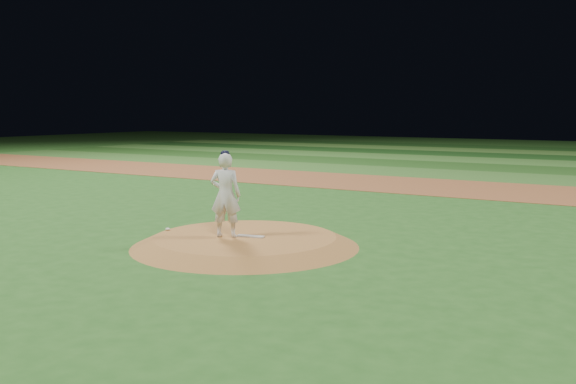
{
  "coord_description": "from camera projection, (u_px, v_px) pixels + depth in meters",
  "views": [
    {
      "loc": [
        8.77,
        -12.5,
        3.29
      ],
      "look_at": [
        0.0,
        2.0,
        1.1
      ],
      "focal_mm": 40.0,
      "sensor_mm": 36.0,
      "label": 1
    }
  ],
  "objects": [
    {
      "name": "ground",
      "position": [
        245.0,
        246.0,
        15.53
      ],
      "size": [
        120.0,
        120.0,
        0.0
      ],
      "primitive_type": "plane",
      "color": "#24581C",
      "rests_on": "ground"
    },
    {
      "name": "outfield_stripe_1",
      "position": [
        493.0,
        168.0,
        36.32
      ],
      "size": [
        70.0,
        5.0,
        0.02
      ],
      "primitive_type": "cube",
      "color": "#204C18",
      "rests_on": "ground"
    },
    {
      "name": "outfield_stripe_5",
      "position": [
        552.0,
        149.0,
        53.29
      ],
      "size": [
        70.0,
        5.0,
        0.02
      ],
      "primitive_type": "cube",
      "color": "#1B4817",
      "rests_on": "ground"
    },
    {
      "name": "outfield_stripe_4",
      "position": [
        541.0,
        152.0,
        49.05
      ],
      "size": [
        70.0,
        5.0,
        0.02
      ],
      "primitive_type": "cube",
      "color": "#447D2D",
      "rests_on": "ground"
    },
    {
      "name": "pitcher_on_mound",
      "position": [
        226.0,
        195.0,
        15.27
      ],
      "size": [
        0.86,
        0.72,
        2.08
      ],
      "color": "white",
      "rests_on": "pitchers_mound"
    },
    {
      "name": "outfield_stripe_0",
      "position": [
        469.0,
        175.0,
        32.07
      ],
      "size": [
        70.0,
        5.0,
        0.02
      ],
      "primitive_type": "cube",
      "color": "#346725",
      "rests_on": "ground"
    },
    {
      "name": "outfield_stripe_3",
      "position": [
        528.0,
        157.0,
        44.8
      ],
      "size": [
        70.0,
        5.0,
        0.02
      ],
      "primitive_type": "cube",
      "color": "#184315",
      "rests_on": "ground"
    },
    {
      "name": "rosin_bag",
      "position": [
        168.0,
        229.0,
        16.2
      ],
      "size": [
        0.12,
        0.12,
        0.07
      ],
      "primitive_type": "ellipsoid",
      "color": "white",
      "rests_on": "pitchers_mound"
    },
    {
      "name": "pitchers_mound",
      "position": [
        245.0,
        241.0,
        15.51
      ],
      "size": [
        5.5,
        5.5,
        0.25
      ],
      "primitive_type": "cone",
      "color": "#A36A32",
      "rests_on": "ground"
    },
    {
      "name": "pitching_rubber",
      "position": [
        251.0,
        236.0,
        15.37
      ],
      "size": [
        0.69,
        0.3,
        0.03
      ],
      "primitive_type": "cube",
      "rotation": [
        0.0,
        0.0,
        0.21
      ],
      "color": "silver",
      "rests_on": "pitchers_mound"
    },
    {
      "name": "infield_dirt_band",
      "position": [
        433.0,
        187.0,
        27.41
      ],
      "size": [
        70.0,
        6.0,
        0.02
      ],
      "primitive_type": "cube",
      "color": "brown",
      "rests_on": "ground"
    },
    {
      "name": "outfield_stripe_2",
      "position": [
        513.0,
        161.0,
        40.56
      ],
      "size": [
        70.0,
        5.0,
        0.02
      ],
      "primitive_type": "cube",
      "color": "#3A742A",
      "rests_on": "ground"
    }
  ]
}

